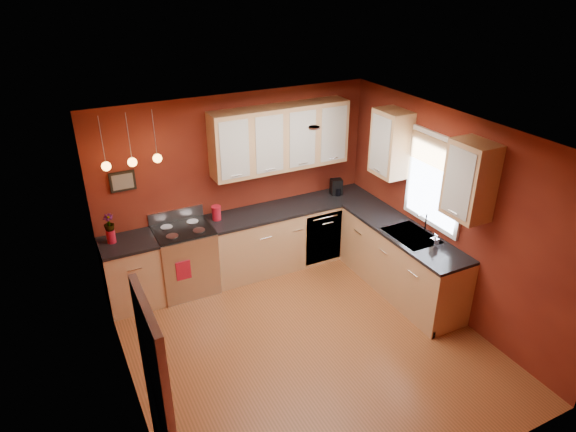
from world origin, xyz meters
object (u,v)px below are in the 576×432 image
sink (411,237)px  coffee_maker (336,187)px  red_canister (216,213)px  soap_pump (435,241)px  gas_range (186,259)px

sink → coffee_maker: 1.58m
sink → red_canister: (-2.11, 1.58, 0.13)m
soap_pump → coffee_maker: bearing=97.0°
gas_range → soap_pump: bearing=-35.0°
gas_range → sink: sink is taller
sink → soap_pump: size_ratio=3.84×
sink → red_canister: size_ratio=3.49×
gas_range → soap_pump: soap_pump is taller
soap_pump → sink: bearing=97.7°
gas_range → sink: 3.05m
red_canister → soap_pump: 2.91m
sink → coffee_maker: bearing=96.9°
sink → soap_pump: bearing=-82.3°
red_canister → soap_pump: size_ratio=1.10×
sink → coffee_maker: (-0.19, 1.56, 0.14)m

